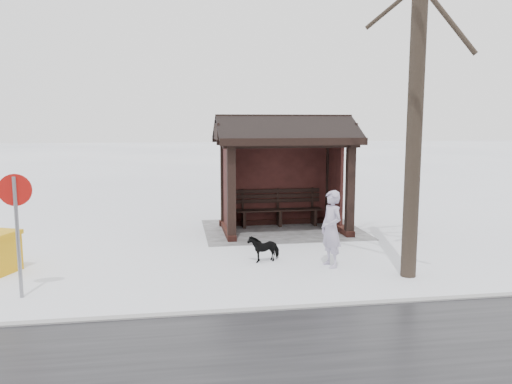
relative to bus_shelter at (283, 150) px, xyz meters
The scene contains 7 objects.
ground 2.17m from the bus_shelter, 90.00° to the left, with size 120.00×120.00×0.00m, color white.
kerb 6.05m from the bus_shelter, 90.00° to the left, with size 120.00×0.15×0.06m, color gray.
trampled_patch 2.16m from the bus_shelter, 90.00° to the right, with size 4.20×3.20×0.02m, color #929397.
bus_shelter is the anchor object (origin of this frame).
pedestrian 3.78m from the bus_shelter, 93.99° to the left, with size 0.57×0.37×1.55m, color #A59BB6.
dog 3.60m from the bus_shelter, 70.54° to the left, with size 0.30×0.65×0.55m, color black.
road_sign 7.00m from the bus_shelter, 39.36° to the left, with size 0.53×0.09×2.07m.
Camera 1 is at (2.79, 12.78, 2.90)m, focal length 35.00 mm.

